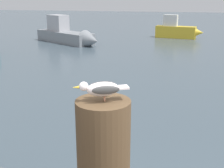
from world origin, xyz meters
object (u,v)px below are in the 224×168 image
(seagull, at_px, (102,88))
(boat_yellow, at_px, (178,30))
(boat_grey, at_px, (69,35))
(mooring_post, at_px, (104,161))

(seagull, xyz_separation_m, boat_yellow, (-0.33, 21.03, -1.82))
(boat_yellow, distance_m, boat_grey, 8.18)
(seagull, bearing_deg, mooring_post, 25.73)
(mooring_post, height_order, boat_grey, mooring_post)
(boat_yellow, bearing_deg, mooring_post, -89.10)
(boat_grey, bearing_deg, mooring_post, -66.49)
(boat_yellow, bearing_deg, seagull, -89.11)
(seagull, height_order, boat_grey, seagull)
(mooring_post, xyz_separation_m, boat_yellow, (-0.33, 21.02, -1.25))
(mooring_post, bearing_deg, boat_grey, 113.51)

